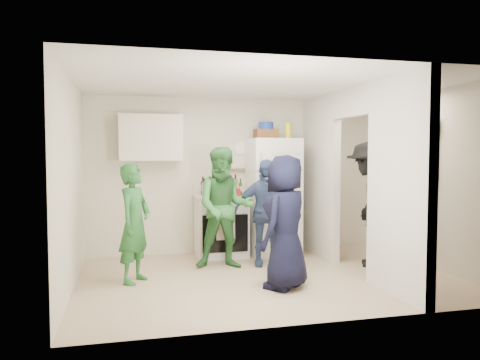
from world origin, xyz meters
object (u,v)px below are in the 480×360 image
Objects in this scene: stove at (221,226)px; wicker_basket at (266,134)px; yellow_cup_stack_top at (288,131)px; person_green_center at (225,208)px; person_denim at (265,212)px; person_navy at (286,222)px; person_nook at (370,203)px; blue_bowl at (266,126)px; fridge at (273,197)px; person_green_left at (135,223)px.

wicker_basket is at bearing 1.56° from stove.
yellow_cup_stack_top reaches higher than person_green_center.
wicker_basket reaches higher than person_denim.
person_green_center is 1.07× the size of person_navy.
person_nook is (2.06, -0.34, 0.04)m from person_green_center.
blue_bowl is (0.00, 0.00, 0.13)m from wicker_basket.
stove is 0.56× the size of person_green_center.
person_nook reaches higher than stove.
fridge is 1.09× the size of person_green_center.
wicker_basket is at bearing 154.89° from yellow_cup_stack_top.
person_navy is at bearing -77.79° from stove.
person_green_center is (-0.10, -0.74, 0.37)m from stove.
fridge is at bearing -31.15° from person_green_left.
stove is 0.95m from fridge.
person_green_left is (-2.39, -1.07, -1.23)m from yellow_cup_stack_top.
yellow_cup_stack_top is (0.32, -0.15, 0.05)m from wicker_basket.
fridge is (0.84, -0.03, 0.44)m from stove.
person_green_center reaches higher than person_green_left.
person_denim is 1.51m from person_nook.
person_green_center reaches higher than stove.
person_navy is (-0.33, -1.91, -1.12)m from wicker_basket.
fridge is 1.07m from yellow_cup_stack_top.
stove is at bearing 138.53° from person_denim.
person_nook is at bearing -46.55° from yellow_cup_stack_top.
person_denim reaches higher than stove.
person_denim is at bearing -107.22° from wicker_basket.
person_green_left is 0.83× the size of person_nook.
person_green_center is at bearing -137.45° from blue_bowl.
blue_bowl is 2.01m from person_nook.
person_green_left is at bearing -63.34° from person_nook.
stove is at bearing -17.54° from person_green_left.
yellow_cup_stack_top is 0.16× the size of person_navy.
yellow_cup_stack_top is 1.70m from person_nook.
blue_bowl is 0.15× the size of person_navy.
wicker_basket is 1.56m from person_green_center.
person_green_left is (-2.07, -1.22, -1.31)m from blue_bowl.
person_green_left is 1.88m from person_navy.
person_nook reaches higher than person_green_center.
person_green_center is 2.09m from person_nook.
person_navy is 1.75m from person_nook.
person_green_center is at bearing -39.31° from person_green_left.
stove is at bearing -120.25° from person_navy.
wicker_basket is 2.68m from person_green_left.
wicker_basket is 0.23× the size of person_denim.
yellow_cup_stack_top is at bearing -7.02° from stove.
person_green_center is 1.25m from person_navy.
stove is 0.84m from person_green_center.
person_green_left is (-2.17, -1.17, -0.18)m from fridge.
person_green_left is 1.33m from person_green_center.
blue_bowl is (-0.10, 0.05, 1.13)m from fridge.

